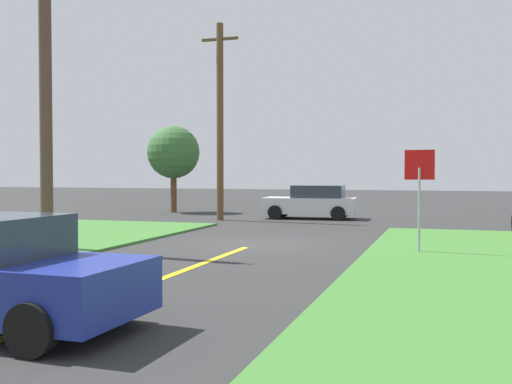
% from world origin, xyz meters
% --- Properties ---
extents(ground_plane, '(120.00, 120.00, 0.00)m').
position_xyz_m(ground_plane, '(0.00, 0.00, 0.00)').
color(ground_plane, '#2E2E2E').
extents(lane_stripe_center, '(0.20, 14.00, 0.01)m').
position_xyz_m(lane_stripe_center, '(0.00, -8.00, 0.01)').
color(lane_stripe_center, yellow).
rests_on(lane_stripe_center, ground).
extents(stop_sign, '(0.81, 0.19, 2.86)m').
position_xyz_m(stop_sign, '(4.98, -0.93, 2.04)').
color(stop_sign, '#9EA0A8').
rests_on(stop_sign, ground).
extents(car_approaching_junction, '(4.50, 2.34, 1.62)m').
position_xyz_m(car_approaching_junction, '(-0.52, 10.78, 0.81)').
color(car_approaching_junction, silver).
rests_on(car_approaching_junction, ground).
extents(utility_pole_near, '(1.80, 0.36, 8.47)m').
position_xyz_m(utility_pole_near, '(-5.28, -3.24, 4.32)').
color(utility_pole_near, brown).
rests_on(utility_pole_near, ground).
extents(utility_pole_mid, '(1.80, 0.32, 9.16)m').
position_xyz_m(utility_pole_mid, '(-4.42, 8.57, 4.68)').
color(utility_pole_mid, brown).
rests_on(utility_pole_mid, ground).
extents(oak_tree_left, '(2.94, 2.94, 4.85)m').
position_xyz_m(oak_tree_left, '(-8.95, 13.16, 3.35)').
color(oak_tree_left, brown).
rests_on(oak_tree_left, ground).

